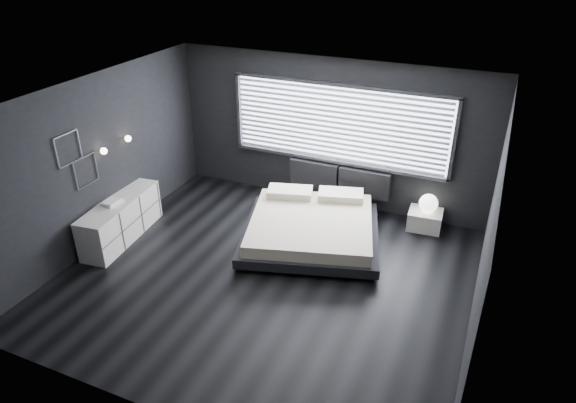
% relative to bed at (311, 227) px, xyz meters
% --- Properties ---
extents(room, '(6.04, 6.00, 2.80)m').
position_rel_bed_xyz_m(room, '(-0.26, -1.25, 1.13)').
color(room, black).
rests_on(room, ground).
extents(window, '(4.14, 0.09, 1.52)m').
position_rel_bed_xyz_m(window, '(-0.06, 1.44, 1.34)').
color(window, white).
rests_on(window, ground).
extents(headboard, '(1.96, 0.16, 0.52)m').
position_rel_bed_xyz_m(headboard, '(0.01, 1.39, 0.30)').
color(headboard, black).
rests_on(headboard, ground).
extents(sconce_near, '(0.18, 0.11, 0.11)m').
position_rel_bed_xyz_m(sconce_near, '(-3.14, -1.20, 1.33)').
color(sconce_near, silver).
rests_on(sconce_near, ground).
extents(sconce_far, '(0.18, 0.11, 0.11)m').
position_rel_bed_xyz_m(sconce_far, '(-3.14, -0.60, 1.33)').
color(sconce_far, silver).
rests_on(sconce_far, ground).
extents(wall_art_upper, '(0.01, 0.48, 0.48)m').
position_rel_bed_xyz_m(wall_art_upper, '(-3.23, -1.80, 1.58)').
color(wall_art_upper, '#47474C').
rests_on(wall_art_upper, ground).
extents(wall_art_lower, '(0.01, 0.48, 0.48)m').
position_rel_bed_xyz_m(wall_art_lower, '(-3.23, -1.55, 1.11)').
color(wall_art_lower, '#47474C').
rests_on(wall_art_lower, ground).
extents(bed, '(2.76, 2.69, 0.58)m').
position_rel_bed_xyz_m(bed, '(0.00, 0.00, 0.00)').
color(bed, black).
rests_on(bed, ground).
extents(nightstand, '(0.61, 0.52, 0.34)m').
position_rel_bed_xyz_m(nightstand, '(1.71, 1.19, -0.10)').
color(nightstand, silver).
rests_on(nightstand, ground).
extents(orb_lamp, '(0.33, 0.33, 0.33)m').
position_rel_bed_xyz_m(orb_lamp, '(1.73, 1.20, 0.23)').
color(orb_lamp, white).
rests_on(orb_lamp, nightstand).
extents(dresser, '(0.70, 1.83, 0.72)m').
position_rel_bed_xyz_m(dresser, '(-3.02, -1.21, 0.09)').
color(dresser, silver).
rests_on(dresser, ground).
extents(book_stack, '(0.27, 0.33, 0.06)m').
position_rel_bed_xyz_m(book_stack, '(-3.05, -1.32, 0.47)').
color(book_stack, white).
rests_on(book_stack, dresser).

